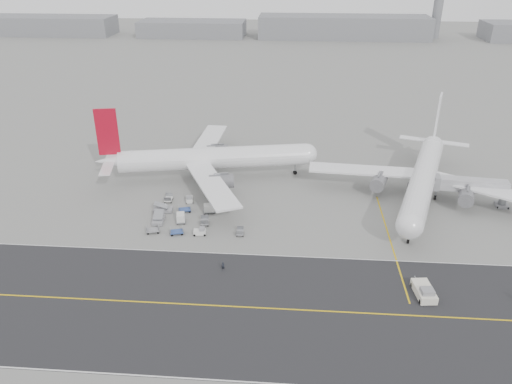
# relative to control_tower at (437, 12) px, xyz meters

# --- Properties ---
(ground) EXTENTS (700.00, 700.00, 0.00)m
(ground) POSITION_rel_control_tower_xyz_m (-100.00, -265.00, -16.25)
(ground) COLOR gray
(ground) RESTS_ON ground
(taxiway) EXTENTS (220.00, 59.00, 0.03)m
(taxiway) POSITION_rel_control_tower_xyz_m (-94.98, -282.98, -16.24)
(taxiway) COLOR #27272A
(taxiway) RESTS_ON ground
(horizon_buildings) EXTENTS (520.00, 28.00, 28.00)m
(horizon_buildings) POSITION_rel_control_tower_xyz_m (-70.00, -5.00, -16.25)
(horizon_buildings) COLOR gray
(horizon_buildings) RESTS_ON ground
(control_tower) EXTENTS (7.00, 7.00, 31.25)m
(control_tower) POSITION_rel_control_tower_xyz_m (0.00, 0.00, 0.00)
(control_tower) COLOR gray
(control_tower) RESTS_ON ground
(airliner_a) EXTENTS (55.72, 54.62, 19.41)m
(airliner_a) POSITION_rel_control_tower_xyz_m (-111.61, -232.45, -10.66)
(airliner_a) COLOR white
(airliner_a) RESTS_ON ground
(airliner_b) EXTENTS (52.58, 53.60, 19.16)m
(airliner_b) POSITION_rel_control_tower_xyz_m (-59.64, -239.56, -10.73)
(airliner_b) COLOR white
(airliner_b) RESTS_ON ground
(pushback_tug) EXTENTS (3.49, 7.95, 2.24)m
(pushback_tug) POSITION_rel_control_tower_xyz_m (-67.24, -277.59, -15.33)
(pushback_tug) COLOR silver
(pushback_tug) RESTS_ON ground
(jet_bridge) EXTENTS (17.29, 4.98, 6.46)m
(jet_bridge) POSITION_rel_control_tower_xyz_m (-49.24, -241.91, -11.75)
(jet_bridge) COLOR gray
(jet_bridge) RESTS_ON ground
(gse_cluster) EXTENTS (21.46, 24.96, 2.11)m
(gse_cluster) POSITION_rel_control_tower_xyz_m (-114.03, -253.40, -16.25)
(gse_cluster) COLOR gray
(gse_cluster) RESTS_ON ground
(stray_dolly) EXTENTS (1.59, 2.43, 1.44)m
(stray_dolly) POSITION_rel_control_tower_xyz_m (-100.78, -259.79, -16.25)
(stray_dolly) COLOR silver
(stray_dolly) RESTS_ON ground
(ground_crew_a) EXTENTS (0.66, 0.48, 1.70)m
(ground_crew_a) POSITION_rel_control_tower_xyz_m (-102.55, -272.73, -15.40)
(ground_crew_a) COLOR black
(ground_crew_a) RESTS_ON ground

